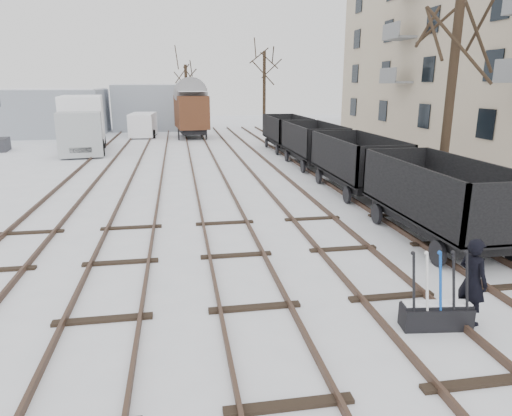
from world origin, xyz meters
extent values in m
plane|color=white|center=(0.00, 0.00, 0.00)|extent=(120.00, 120.00, 0.00)
cube|color=black|center=(-6.72, 14.00, 0.07)|extent=(0.07, 52.00, 0.15)
cube|color=black|center=(-5.28, 14.00, 0.07)|extent=(0.07, 52.00, 0.15)
cube|color=black|center=(-3.72, 14.00, 0.07)|extent=(0.07, 52.00, 0.15)
cube|color=black|center=(-2.28, 14.00, 0.07)|extent=(0.07, 52.00, 0.15)
cube|color=black|center=(-3.00, 2.00, 0.03)|extent=(1.90, 0.20, 0.08)
cube|color=black|center=(-0.72, 14.00, 0.07)|extent=(0.07, 52.00, 0.15)
cube|color=black|center=(0.72, 14.00, 0.07)|extent=(0.07, 52.00, 0.15)
cube|color=black|center=(0.00, 2.00, 0.03)|extent=(1.90, 0.20, 0.08)
cube|color=black|center=(2.28, 14.00, 0.07)|extent=(0.07, 52.00, 0.15)
cube|color=black|center=(3.72, 14.00, 0.07)|extent=(0.07, 52.00, 0.15)
cube|color=black|center=(3.00, 2.00, 0.03)|extent=(1.90, 0.20, 0.08)
cube|color=black|center=(5.28, 14.00, 0.07)|extent=(0.07, 52.00, 0.15)
cube|color=black|center=(6.72, 14.00, 0.07)|extent=(0.07, 52.00, 0.15)
cube|color=black|center=(6.00, 2.00, 0.03)|extent=(1.90, 0.20, 0.08)
cube|color=#8F96A2|center=(-13.00, 36.00, 2.00)|extent=(10.00, 8.00, 4.00)
cube|color=white|center=(-13.00, 36.00, 4.05)|extent=(9.80, 7.84, 0.10)
cube|color=#8F96A2|center=(-4.00, 40.00, 2.20)|extent=(7.00, 6.00, 4.40)
cube|color=white|center=(-4.00, 40.00, 4.45)|extent=(6.86, 5.88, 0.10)
cube|color=black|center=(3.25, -1.30, 0.22)|extent=(1.34, 0.57, 0.44)
cube|color=black|center=(3.25, -1.30, 0.46)|extent=(1.33, 0.45, 0.06)
cube|color=white|center=(3.25, -1.30, 0.50)|extent=(1.27, 0.41, 0.03)
cylinder|color=black|center=(2.76, -1.24, 0.95)|extent=(0.09, 0.32, 1.08)
cylinder|color=silver|center=(3.01, -1.27, 0.95)|extent=(0.09, 0.32, 1.08)
cylinder|color=#0C41A4|center=(3.25, -1.30, 0.95)|extent=(0.09, 0.32, 1.08)
cylinder|color=black|center=(3.50, -1.33, 0.95)|extent=(0.09, 0.32, 1.08)
cylinder|color=black|center=(3.75, -1.36, 0.95)|extent=(0.09, 0.32, 1.08)
imported|color=black|center=(4.00, -1.20, 0.85)|extent=(0.55, 0.70, 1.70)
cube|color=black|center=(6.00, 3.35, 0.62)|extent=(1.84, 5.06, 0.38)
cube|color=black|center=(6.00, 3.35, 0.81)|extent=(2.30, 5.75, 0.11)
cube|color=black|center=(4.90, 3.35, 1.58)|extent=(0.10, 5.75, 1.53)
cube|color=black|center=(7.10, 3.35, 1.58)|extent=(0.10, 5.75, 1.53)
cube|color=white|center=(6.00, 3.35, 0.91)|extent=(2.07, 5.52, 0.06)
cylinder|color=black|center=(4.95, 1.51, 0.34)|extent=(0.11, 0.67, 0.67)
cylinder|color=black|center=(7.05, 5.18, 0.34)|extent=(0.11, 0.67, 0.67)
cube|color=black|center=(6.00, 9.75, 0.62)|extent=(1.84, 5.06, 0.38)
cube|color=black|center=(6.00, 9.75, 0.81)|extent=(2.30, 5.75, 0.11)
cube|color=black|center=(4.90, 9.75, 1.58)|extent=(0.10, 5.75, 1.53)
cube|color=black|center=(7.10, 9.75, 1.58)|extent=(0.10, 5.75, 1.53)
cube|color=white|center=(6.00, 9.75, 0.91)|extent=(2.07, 5.52, 0.06)
cylinder|color=black|center=(4.95, 7.91, 0.34)|extent=(0.11, 0.67, 0.67)
cylinder|color=black|center=(7.05, 11.58, 0.34)|extent=(0.11, 0.67, 0.67)
cube|color=black|center=(6.00, 16.15, 0.62)|extent=(1.84, 5.06, 0.38)
cube|color=black|center=(6.00, 16.15, 0.81)|extent=(2.30, 5.75, 0.11)
cube|color=black|center=(4.90, 16.15, 1.58)|extent=(0.10, 5.75, 1.53)
cube|color=black|center=(7.10, 16.15, 1.58)|extent=(0.10, 5.75, 1.53)
cube|color=white|center=(6.00, 16.15, 0.91)|extent=(2.07, 5.52, 0.06)
cylinder|color=black|center=(4.95, 14.31, 0.34)|extent=(0.11, 0.67, 0.67)
cylinder|color=black|center=(7.05, 17.98, 0.34)|extent=(0.11, 0.67, 0.67)
cube|color=black|center=(6.00, 22.55, 0.62)|extent=(1.84, 5.06, 0.38)
cube|color=black|center=(6.00, 22.55, 0.81)|extent=(2.30, 5.75, 0.11)
cube|color=black|center=(4.90, 22.55, 1.58)|extent=(0.10, 5.75, 1.53)
cube|color=black|center=(7.10, 22.55, 1.58)|extent=(0.10, 5.75, 1.53)
cube|color=white|center=(6.00, 22.55, 0.91)|extent=(2.07, 5.52, 0.06)
cylinder|color=black|center=(4.95, 20.71, 0.34)|extent=(0.11, 0.67, 0.67)
cylinder|color=black|center=(7.05, 24.38, 0.34)|extent=(0.11, 0.67, 0.67)
cube|color=black|center=(-0.21, 31.56, 0.67)|extent=(2.35, 4.67, 0.41)
cube|color=#472215|center=(-0.21, 31.56, 2.21)|extent=(2.89, 5.32, 2.67)
cube|color=white|center=(-0.21, 31.56, 3.90)|extent=(2.62, 5.05, 0.04)
cylinder|color=black|center=(-1.34, 29.91, 0.36)|extent=(0.12, 0.72, 0.72)
cylinder|color=black|center=(0.92, 33.20, 0.36)|extent=(0.12, 0.72, 0.72)
cube|color=black|center=(-7.79, 24.67, 0.59)|extent=(2.32, 8.28, 0.32)
cube|color=#9DA3A7|center=(-7.79, 21.66, 1.45)|extent=(2.84, 2.47, 2.69)
cube|color=white|center=(-7.79, 25.54, 2.15)|extent=(3.38, 5.90, 3.02)
cube|color=white|center=(-7.79, 25.54, 3.68)|extent=(3.32, 5.78, 0.04)
cylinder|color=black|center=(-8.97, 21.87, 0.54)|extent=(0.32, 1.08, 1.08)
cylinder|color=black|center=(-6.60, 27.69, 0.54)|extent=(0.32, 1.08, 1.08)
cube|color=white|center=(-4.36, 33.11, 1.05)|extent=(2.25, 4.71, 1.88)
cube|color=white|center=(-4.36, 33.11, 2.01)|extent=(2.19, 4.60, 0.04)
cylinder|color=black|center=(-5.30, 31.65, 0.37)|extent=(0.23, 0.73, 0.73)
cylinder|color=black|center=(-3.42, 34.58, 0.37)|extent=(0.23, 0.73, 0.73)
cylinder|color=black|center=(-14.01, 29.81, 5.29)|extent=(0.04, 0.04, 4.96)
cylinder|color=black|center=(7.37, 5.55, 3.93)|extent=(0.30, 0.30, 7.87)
cylinder|color=black|center=(-0.35, 40.34, 3.19)|extent=(0.30, 0.30, 6.39)
cylinder|color=black|center=(6.76, 34.93, 3.71)|extent=(0.30, 0.30, 7.41)
camera|label=1|loc=(-1.40, -8.38, 4.46)|focal=32.00mm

